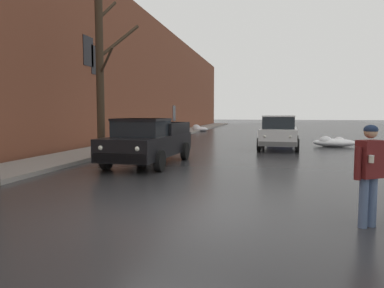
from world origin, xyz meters
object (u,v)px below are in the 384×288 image
Objects in this scene: bare_tree_second_along_sidewalk at (101,68)px; suv_white_parked_kerbside_close at (279,131)px; pedestrian_with_coffee at (369,167)px; sedan_darkblue_parked_kerbside_mid at (280,129)px; pickup_truck_black_approaching_near_lane at (148,141)px.

suv_white_parked_kerbside_close is (7.60, 5.54, -2.88)m from bare_tree_second_along_sidewalk.
bare_tree_second_along_sidewalk is 4.20× the size of pedestrian_with_coffee.
suv_white_parked_kerbside_close reaches higher than sedan_darkblue_parked_kerbside_mid.
suv_white_parked_kerbside_close is 13.64m from pedestrian_with_coffee.
bare_tree_second_along_sidewalk reaches higher than suv_white_parked_kerbside_close.
bare_tree_second_along_sidewalk is 1.75× the size of sedan_darkblue_parked_kerbside_mid.
pickup_truck_black_approaching_near_lane is at bearing -125.17° from suv_white_parked_kerbside_close.
sedan_darkblue_parked_kerbside_mid is at bearing 88.24° from suv_white_parked_kerbside_close.
bare_tree_second_along_sidewalk is 4.25m from pickup_truck_black_approaching_near_lane.
suv_white_parked_kerbside_close reaches higher than pickup_truck_black_approaching_near_lane.
suv_white_parked_kerbside_close is 2.59× the size of pedestrian_with_coffee.
pickup_truck_black_approaching_near_lane and pedestrian_with_coffee have the same top height.
pickup_truck_black_approaching_near_lane is at bearing -109.49° from sedan_darkblue_parked_kerbside_mid.
pickup_truck_black_approaching_near_lane is 1.20× the size of suv_white_parked_kerbside_close.
pickup_truck_black_approaching_near_lane is (2.60, -1.56, -2.98)m from bare_tree_second_along_sidewalk.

